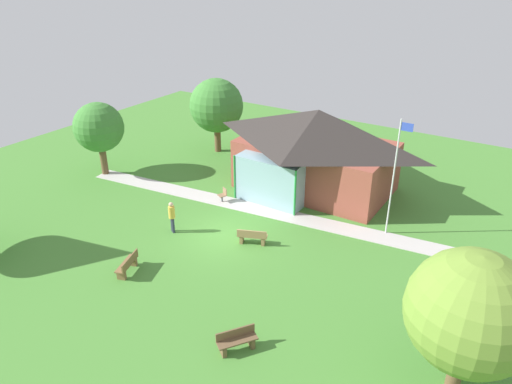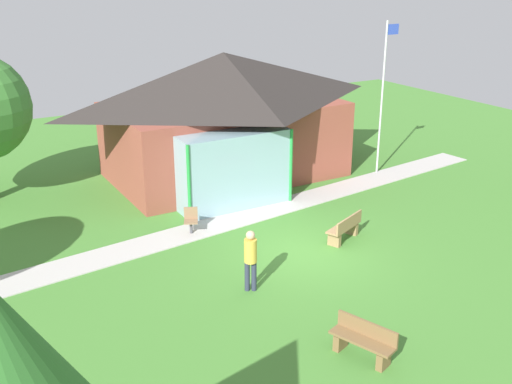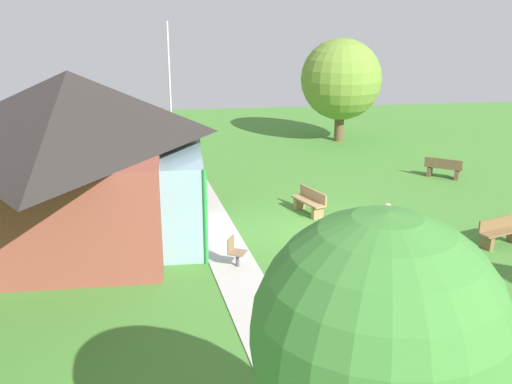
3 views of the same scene
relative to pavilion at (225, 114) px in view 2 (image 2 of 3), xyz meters
name	(u,v)px [view 2 (image 2 of 3)]	position (x,y,z in m)	size (l,w,h in m)	color
ground_plane	(304,253)	(-1.28, -7.58, -2.63)	(44.00, 44.00, 0.00)	#478433
pavilion	(225,114)	(0.00, 0.00, 0.00)	(9.96, 7.16, 5.03)	brown
footpath	(249,215)	(-1.28, -4.22, -2.61)	(23.32, 1.30, 0.03)	#BCB7B2
flagpole	(383,93)	(5.72, -2.83, 0.78)	(0.64, 0.08, 6.21)	silver
bench_front_center	(363,341)	(-3.11, -12.57, -2.22)	(0.91, 1.56, 0.84)	brown
bench_rear_near_path	(345,229)	(0.36, -7.48, -2.22)	(1.55, 0.98, 0.84)	#9E7A51
patio_chair_west	(191,221)	(-3.62, -4.53, -2.21)	(0.59, 0.59, 0.86)	#8C6B4C
visitor_strolling_lawn	(251,256)	(-3.80, -8.74, -1.60)	(0.34, 0.34, 1.74)	#2D3347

